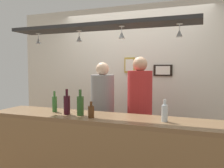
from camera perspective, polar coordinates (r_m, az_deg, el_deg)
name	(u,v)px	position (r m, az deg, el deg)	size (l,w,h in m)	color
back_wall	(133,83)	(4.03, 5.12, 0.34)	(4.40, 0.06, 2.60)	silver
bar_counter	(92,148)	(2.67, -4.84, -15.19)	(2.70, 0.55, 1.00)	brown
overhead_glass_rack	(99,27)	(2.75, -3.10, 13.74)	(2.20, 0.36, 0.04)	black
hanging_wineglass_far_left	(38,40)	(3.25, -17.41, 10.04)	(0.07, 0.07, 0.13)	silver
hanging_wineglass_left	(79,38)	(2.90, -7.96, 10.94)	(0.07, 0.07, 0.13)	silver
hanging_wineglass_center_left	(122,35)	(2.58, 2.36, 11.87)	(0.07, 0.07, 0.13)	silver
hanging_wineglass_center	(179,33)	(2.53, 16.00, 11.86)	(0.07, 0.07, 0.13)	silver
person_left_grey_shirt	(103,107)	(3.47, -2.29, -5.53)	(0.34, 0.34, 1.63)	#2D334C
person_right_red_shirt	(140,106)	(3.28, 6.72, -5.28)	(0.34, 0.34, 1.70)	#2D334C
bottle_champagne_green	(80,105)	(2.75, -7.69, -5.09)	(0.08, 0.08, 0.30)	#2D5623
bottle_beer_green_import	(55,104)	(3.03, -13.74, -4.62)	(0.06, 0.06, 0.26)	#336B2D
bottle_wine_dark_red	(67,104)	(2.83, -10.88, -4.87)	(0.08, 0.08, 0.30)	#380F19
bottle_beer_brown_stubby	(91,111)	(2.61, -5.07, -6.61)	(0.07, 0.07, 0.18)	#512D14
bottle_soda_clear	(165,113)	(2.47, 12.64, -6.78)	(0.06, 0.06, 0.23)	silver
picture_frame_crest	(130,65)	(4.00, 4.27, 4.59)	(0.18, 0.02, 0.26)	#B29338
picture_frame_lower_pair	(163,70)	(3.87, 12.22, 3.26)	(0.30, 0.02, 0.18)	black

